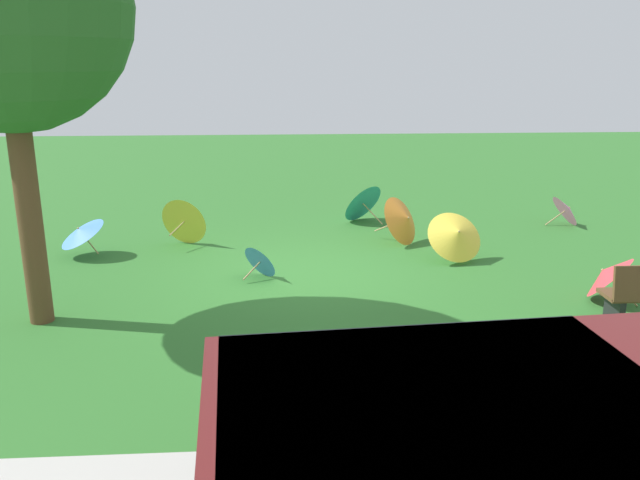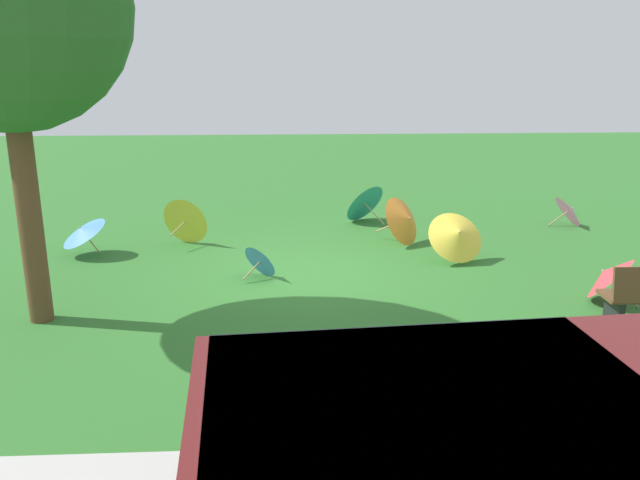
% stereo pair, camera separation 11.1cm
% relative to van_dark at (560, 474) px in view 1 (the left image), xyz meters
% --- Properties ---
extents(ground, '(40.00, 40.00, 0.00)m').
position_rel_van_dark_xyz_m(ground, '(1.33, -6.56, -0.91)').
color(ground, '#2D6B28').
extents(van_dark, '(4.73, 2.42, 1.53)m').
position_rel_van_dark_xyz_m(van_dark, '(0.00, 0.00, 0.00)').
color(van_dark, '#591919').
rests_on(van_dark, ground).
extents(shade_tree, '(2.99, 2.99, 5.46)m').
position_rel_van_dark_xyz_m(shade_tree, '(4.85, -4.87, 3.03)').
color(shade_tree, brown).
rests_on(shade_tree, ground).
extents(parasol_orange_0, '(1.07, 1.12, 0.93)m').
position_rel_van_dark_xyz_m(parasol_orange_0, '(-0.63, -8.25, -0.44)').
color(parasol_orange_0, tan).
rests_on(parasol_orange_0, ground).
extents(parasol_teal_0, '(1.14, 1.11, 0.89)m').
position_rel_van_dark_xyz_m(parasol_teal_0, '(-0.03, -10.00, -0.47)').
color(parasol_teal_0, tan).
rests_on(parasol_teal_0, ground).
extents(parasol_blue_0, '(1.10, 1.11, 0.73)m').
position_rel_van_dark_xyz_m(parasol_blue_0, '(5.15, -7.78, -0.45)').
color(parasol_blue_0, tan).
rests_on(parasol_blue_0, ground).
extents(parasol_red_1, '(1.00, 1.04, 0.76)m').
position_rel_van_dark_xyz_m(parasol_red_1, '(-2.93, -5.11, -0.50)').
color(parasol_red_1, tan).
rests_on(parasol_red_1, ground).
extents(parasol_yellow_0, '(1.10, 1.03, 0.92)m').
position_rel_van_dark_xyz_m(parasol_yellow_0, '(-1.29, -7.04, -0.42)').
color(parasol_yellow_0, tan).
rests_on(parasol_yellow_0, ground).
extents(parasol_pink_0, '(0.74, 0.77, 0.67)m').
position_rel_van_dark_xyz_m(parasol_pink_0, '(-4.28, -9.42, -0.58)').
color(parasol_pink_0, tan).
rests_on(parasol_pink_0, ground).
extents(parasol_blue_1, '(0.70, 0.70, 0.58)m').
position_rel_van_dark_xyz_m(parasol_blue_1, '(1.98, -6.46, -0.62)').
color(parasol_blue_1, tan).
rests_on(parasol_blue_1, ground).
extents(parasol_yellow_4, '(0.97, 0.88, 0.91)m').
position_rel_van_dark_xyz_m(parasol_yellow_4, '(3.44, -8.49, -0.46)').
color(parasol_yellow_4, tan).
rests_on(parasol_yellow_4, ground).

